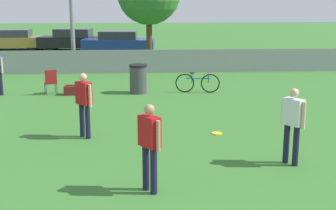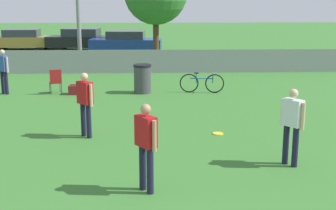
{
  "view_description": "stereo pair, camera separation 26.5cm",
  "coord_description": "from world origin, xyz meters",
  "px_view_note": "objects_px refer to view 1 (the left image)",
  "views": [
    {
      "loc": [
        -0.06,
        -3.94,
        3.58
      ],
      "look_at": [
        0.6,
        6.83,
        1.05
      ],
      "focal_mm": 50.0,
      "sensor_mm": 36.0,
      "label": 1
    },
    {
      "loc": [
        0.2,
        -3.95,
        3.58
      ],
      "look_at": [
        0.6,
        6.83,
        1.05
      ],
      "focal_mm": 50.0,
      "sensor_mm": 36.0,
      "label": 2
    }
  ],
  "objects_px": {
    "player_receiver_white": "(293,121)",
    "player_defender_red": "(84,101)",
    "parked_car_blue": "(118,42)",
    "parked_car_dark": "(74,40)",
    "gear_bag_sideline": "(75,90)",
    "folding_chair_sideline": "(51,81)",
    "bicycle_sideline": "(198,83)",
    "frisbee_disc": "(217,133)",
    "player_thrower_red": "(150,142)",
    "trash_bin": "(138,79)",
    "parked_car_tan": "(13,40)"
  },
  "relations": [
    {
      "from": "gear_bag_sideline",
      "to": "player_defender_red",
      "type": "bearing_deg",
      "value": -79.71
    },
    {
      "from": "player_defender_red",
      "to": "parked_car_tan",
      "type": "distance_m",
      "value": 21.66
    },
    {
      "from": "parked_car_tan",
      "to": "parked_car_dark",
      "type": "xyz_separation_m",
      "value": [
        4.07,
        -0.38,
        0.02
      ]
    },
    {
      "from": "player_thrower_red",
      "to": "parked_car_tan",
      "type": "height_order",
      "value": "player_thrower_red"
    },
    {
      "from": "player_defender_red",
      "to": "frisbee_disc",
      "type": "relative_size",
      "value": 5.92
    },
    {
      "from": "player_defender_red",
      "to": "parked_car_blue",
      "type": "distance_m",
      "value": 18.29
    },
    {
      "from": "frisbee_disc",
      "to": "parked_car_blue",
      "type": "height_order",
      "value": "parked_car_blue"
    },
    {
      "from": "bicycle_sideline",
      "to": "player_defender_red",
      "type": "bearing_deg",
      "value": -115.77
    },
    {
      "from": "player_defender_red",
      "to": "parked_car_dark",
      "type": "xyz_separation_m",
      "value": [
        -2.96,
        20.11,
        -0.28
      ]
    },
    {
      "from": "player_thrower_red",
      "to": "folding_chair_sideline",
      "type": "height_order",
      "value": "player_thrower_red"
    },
    {
      "from": "frisbee_disc",
      "to": "parked_car_tan",
      "type": "height_order",
      "value": "parked_car_tan"
    },
    {
      "from": "player_receiver_white",
      "to": "frisbee_disc",
      "type": "height_order",
      "value": "player_receiver_white"
    },
    {
      "from": "parked_car_blue",
      "to": "frisbee_disc",
      "type": "bearing_deg",
      "value": -74.9
    },
    {
      "from": "trash_bin",
      "to": "frisbee_disc",
      "type": "bearing_deg",
      "value": -69.18
    },
    {
      "from": "parked_car_blue",
      "to": "parked_car_dark",
      "type": "bearing_deg",
      "value": 154.03
    },
    {
      "from": "trash_bin",
      "to": "parked_car_blue",
      "type": "relative_size",
      "value": 0.23
    },
    {
      "from": "player_thrower_red",
      "to": "frisbee_disc",
      "type": "height_order",
      "value": "player_thrower_red"
    },
    {
      "from": "trash_bin",
      "to": "player_receiver_white",
      "type": "bearing_deg",
      "value": -67.21
    },
    {
      "from": "trash_bin",
      "to": "bicycle_sideline",
      "type": "bearing_deg",
      "value": -1.2
    },
    {
      "from": "gear_bag_sideline",
      "to": "parked_car_tan",
      "type": "distance_m",
      "value": 16.22
    },
    {
      "from": "player_defender_red",
      "to": "player_thrower_red",
      "type": "xyz_separation_m",
      "value": [
        1.58,
        -3.53,
        0.0
      ]
    },
    {
      "from": "folding_chair_sideline",
      "to": "gear_bag_sideline",
      "type": "relative_size",
      "value": 1.23
    },
    {
      "from": "player_receiver_white",
      "to": "player_thrower_red",
      "type": "bearing_deg",
      "value": -106.07
    },
    {
      "from": "folding_chair_sideline",
      "to": "parked_car_blue",
      "type": "relative_size",
      "value": 0.2
    },
    {
      "from": "folding_chair_sideline",
      "to": "bicycle_sideline",
      "type": "xyz_separation_m",
      "value": [
        5.47,
        0.0,
        -0.14
      ]
    },
    {
      "from": "player_receiver_white",
      "to": "gear_bag_sideline",
      "type": "relative_size",
      "value": 2.24
    },
    {
      "from": "player_receiver_white",
      "to": "folding_chair_sideline",
      "type": "height_order",
      "value": "player_receiver_white"
    },
    {
      "from": "player_receiver_white",
      "to": "parked_car_blue",
      "type": "height_order",
      "value": "player_receiver_white"
    },
    {
      "from": "folding_chair_sideline",
      "to": "player_thrower_red",
      "type": "bearing_deg",
      "value": 92.22
    },
    {
      "from": "player_receiver_white",
      "to": "trash_bin",
      "type": "xyz_separation_m",
      "value": [
        -3.3,
        7.85,
        -0.44
      ]
    },
    {
      "from": "trash_bin",
      "to": "parked_car_blue",
      "type": "xyz_separation_m",
      "value": [
        -1.26,
        12.69,
        0.15
      ]
    },
    {
      "from": "player_receiver_white",
      "to": "folding_chair_sideline",
      "type": "bearing_deg",
      "value": -178.64
    },
    {
      "from": "player_defender_red",
      "to": "parked_car_dark",
      "type": "height_order",
      "value": "player_defender_red"
    },
    {
      "from": "player_thrower_red",
      "to": "parked_car_dark",
      "type": "xyz_separation_m",
      "value": [
        -4.55,
        23.64,
        -0.28
      ]
    },
    {
      "from": "gear_bag_sideline",
      "to": "parked_car_tan",
      "type": "height_order",
      "value": "parked_car_tan"
    },
    {
      "from": "folding_chair_sideline",
      "to": "parked_car_blue",
      "type": "distance_m",
      "value": 12.89
    },
    {
      "from": "folding_chair_sideline",
      "to": "trash_bin",
      "type": "bearing_deg",
      "value": 162.27
    },
    {
      "from": "player_receiver_white",
      "to": "bicycle_sideline",
      "type": "height_order",
      "value": "player_receiver_white"
    },
    {
      "from": "bicycle_sideline",
      "to": "gear_bag_sideline",
      "type": "bearing_deg",
      "value": -171.51
    },
    {
      "from": "frisbee_disc",
      "to": "trash_bin",
      "type": "xyz_separation_m",
      "value": [
        -2.08,
        5.47,
        0.53
      ]
    },
    {
      "from": "gear_bag_sideline",
      "to": "parked_car_tan",
      "type": "relative_size",
      "value": 0.17
    },
    {
      "from": "bicycle_sideline",
      "to": "parked_car_dark",
      "type": "height_order",
      "value": "parked_car_dark"
    },
    {
      "from": "parked_car_blue",
      "to": "bicycle_sideline",
      "type": "bearing_deg",
      "value": -69.99
    },
    {
      "from": "folding_chair_sideline",
      "to": "parked_car_blue",
      "type": "height_order",
      "value": "parked_car_blue"
    },
    {
      "from": "player_thrower_red",
      "to": "bicycle_sideline",
      "type": "height_order",
      "value": "player_thrower_red"
    },
    {
      "from": "gear_bag_sideline",
      "to": "parked_car_blue",
      "type": "relative_size",
      "value": 0.16
    },
    {
      "from": "player_receiver_white",
      "to": "player_defender_red",
      "type": "relative_size",
      "value": 1.0
    },
    {
      "from": "player_thrower_red",
      "to": "parked_car_blue",
      "type": "bearing_deg",
      "value": 147.81
    },
    {
      "from": "gear_bag_sideline",
      "to": "parked_car_blue",
      "type": "height_order",
      "value": "parked_car_blue"
    },
    {
      "from": "player_thrower_red",
      "to": "folding_chair_sideline",
      "type": "bearing_deg",
      "value": 164.74
    }
  ]
}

